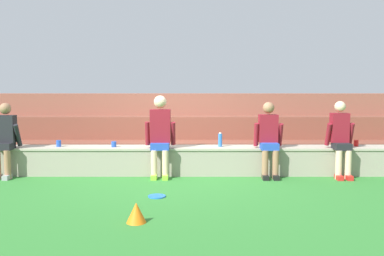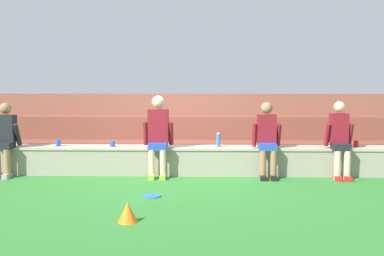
# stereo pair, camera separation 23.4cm
# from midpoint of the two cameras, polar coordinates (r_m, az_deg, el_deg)

# --- Properties ---
(ground_plane) EXTENTS (80.00, 80.00, 0.00)m
(ground_plane) POSITION_cam_midpoint_polar(r_m,az_deg,el_deg) (7.67, -2.03, -6.58)
(ground_plane) COLOR #2D752D
(stone_seating_wall) EXTENTS (8.20, 0.54, 0.51)m
(stone_seating_wall) POSITION_cam_midpoint_polar(r_m,az_deg,el_deg) (7.86, -1.93, -4.25)
(stone_seating_wall) COLOR gray
(stone_seating_wall) RESTS_ON ground
(brick_bleachers) EXTENTS (11.23, 1.92, 1.46)m
(brick_bleachers) POSITION_cam_midpoint_polar(r_m,az_deg,el_deg) (9.55, -1.31, -0.71)
(brick_bleachers) COLOR brown
(brick_bleachers) RESTS_ON ground
(person_far_left) EXTENTS (0.50, 0.46, 1.33)m
(person_far_left) POSITION_cam_midpoint_polar(r_m,az_deg,el_deg) (8.26, -23.19, -1.17)
(person_far_left) COLOR #996B4C
(person_far_left) RESTS_ON ground
(person_left_of_center) EXTENTS (0.54, 0.48, 1.46)m
(person_left_of_center) POSITION_cam_midpoint_polar(r_m,az_deg,el_deg) (7.55, -3.72, -0.69)
(person_left_of_center) COLOR beige
(person_left_of_center) RESTS_ON ground
(person_center) EXTENTS (0.51, 0.52, 1.35)m
(person_center) POSITION_cam_midpoint_polar(r_m,az_deg,el_deg) (7.64, 10.96, -1.26)
(person_center) COLOR #996B4C
(person_center) RESTS_ON ground
(person_right_of_center) EXTENTS (0.49, 0.52, 1.36)m
(person_right_of_center) POSITION_cam_midpoint_polar(r_m,az_deg,el_deg) (7.93, 20.13, -1.26)
(person_right_of_center) COLOR beige
(person_right_of_center) RESTS_ON ground
(water_bottle_mid_right) EXTENTS (0.07, 0.07, 0.26)m
(water_bottle_mid_right) POSITION_cam_midpoint_polar(r_m,az_deg,el_deg) (7.79, 4.45, -1.64)
(water_bottle_mid_right) COLOR blue
(water_bottle_mid_right) RESTS_ON stone_seating_wall
(plastic_cup_left_end) EXTENTS (0.09, 0.09, 0.10)m
(plastic_cup_left_end) POSITION_cam_midpoint_polar(r_m,az_deg,el_deg) (7.90, -9.86, -2.14)
(plastic_cup_left_end) COLOR blue
(plastic_cup_left_end) RESTS_ON stone_seating_wall
(plastic_cup_middle) EXTENTS (0.08, 0.08, 0.11)m
(plastic_cup_middle) POSITION_cam_midpoint_polar(r_m,az_deg,el_deg) (8.38, 22.03, -1.98)
(plastic_cup_middle) COLOR red
(plastic_cup_middle) RESTS_ON stone_seating_wall
(plastic_cup_right_end) EXTENTS (0.09, 0.09, 0.12)m
(plastic_cup_right_end) POSITION_cam_midpoint_polar(r_m,az_deg,el_deg) (8.20, -16.85, -1.95)
(plastic_cup_right_end) COLOR blue
(plastic_cup_right_end) RESTS_ON stone_seating_wall
(frisbee) EXTENTS (0.26, 0.26, 0.02)m
(frisbee) POSITION_cam_midpoint_polar(r_m,az_deg,el_deg) (6.33, -4.37, -9.15)
(frisbee) COLOR blue
(frisbee) RESTS_ON ground
(sports_cone) EXTENTS (0.24, 0.24, 0.25)m
(sports_cone) POSITION_cam_midpoint_polar(r_m,az_deg,el_deg) (5.20, -7.38, -11.20)
(sports_cone) COLOR orange
(sports_cone) RESTS_ON ground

